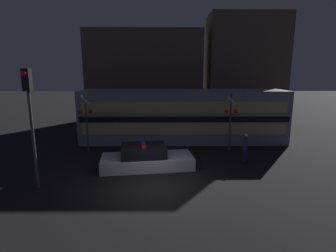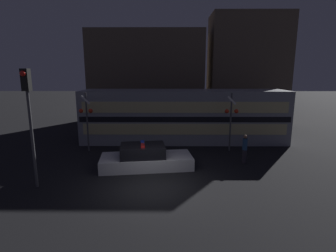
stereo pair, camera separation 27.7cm
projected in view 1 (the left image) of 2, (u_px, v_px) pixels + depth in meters
ground_plane at (157, 188)px, 11.39m from camera, size 120.00×120.00×0.00m
train at (183, 116)px, 19.00m from camera, size 14.47×3.03×3.72m
police_car at (146, 159)px, 13.81m from camera, size 4.98×2.52×1.35m
pedestrian at (245, 148)px, 14.50m from camera, size 0.27×0.27×1.61m
crossing_signal_near at (231, 116)px, 16.44m from camera, size 0.86×0.31×3.70m
crossing_signal_far at (86, 116)px, 16.25m from camera, size 0.86×0.31×3.74m
traffic_light_corner at (29, 105)px, 10.71m from camera, size 0.30×0.46×5.11m
building_left at (145, 77)px, 26.22m from camera, size 11.08×4.27×8.90m
building_center at (245, 69)px, 26.47m from camera, size 7.55×4.00×10.51m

